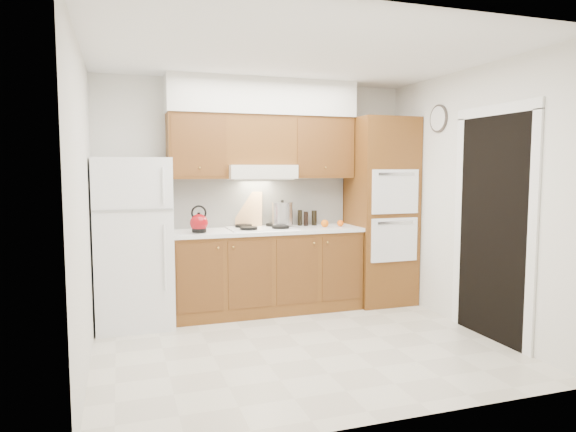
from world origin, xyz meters
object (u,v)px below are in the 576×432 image
at_px(kettle, 199,223).
at_px(stock_pot, 282,214).
at_px(fridge, 133,242).
at_px(oven_cabinet, 381,211).

bearing_deg(kettle, stock_pot, -7.33).
bearing_deg(stock_pot, kettle, -169.23).
bearing_deg(fridge, stock_pot, 4.01).
xyz_separation_m(fridge, stock_pot, (1.63, 0.11, 0.24)).
bearing_deg(stock_pot, fridge, -175.99).
height_order(fridge, oven_cabinet, oven_cabinet).
relative_size(fridge, kettle, 9.08).
height_order(fridge, stock_pot, fridge).
bearing_deg(oven_cabinet, stock_pot, 176.24).
xyz_separation_m(kettle, stock_pot, (0.97, 0.19, 0.05)).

